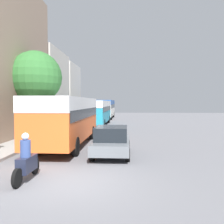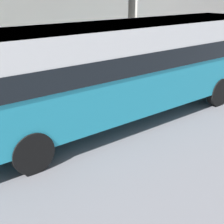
{
  "view_description": "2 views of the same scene",
  "coord_description": "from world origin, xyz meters",
  "px_view_note": "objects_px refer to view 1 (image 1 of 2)",
  "views": [
    {
      "loc": [
        1.94,
        -8.41,
        2.8
      ],
      "look_at": [
        -0.07,
        23.79,
        1.57
      ],
      "focal_mm": 40.0,
      "sensor_mm": 36.0,
      "label": 1
    },
    {
      "loc": [
        5.32,
        15.98,
        3.91
      ],
      "look_at": [
        -0.47,
        20.57,
        0.99
      ],
      "focal_mm": 50.0,
      "sensor_mm": 36.0,
      "label": 2
    }
  ],
  "objects_px": {
    "bus_following": "(98,109)",
    "car_crossing": "(111,141)",
    "bus_lead": "(67,115)",
    "bus_third_in_line": "(106,107)",
    "motorcycle_behind_lead": "(26,162)",
    "pedestrian_near_curb": "(77,115)"
  },
  "relations": [
    {
      "from": "bus_lead",
      "to": "bus_following",
      "type": "height_order",
      "value": "bus_lead"
    },
    {
      "from": "bus_third_in_line",
      "to": "car_crossing",
      "type": "xyz_separation_m",
      "value": [
        2.92,
        -30.55,
        -1.28
      ]
    },
    {
      "from": "bus_lead",
      "to": "car_crossing",
      "type": "bearing_deg",
      "value": -42.74
    },
    {
      "from": "car_crossing",
      "to": "pedestrian_near_curb",
      "type": "distance_m",
      "value": 23.75
    },
    {
      "from": "bus_lead",
      "to": "motorcycle_behind_lead",
      "type": "relative_size",
      "value": 4.31
    },
    {
      "from": "car_crossing",
      "to": "pedestrian_near_curb",
      "type": "bearing_deg",
      "value": -74.15
    },
    {
      "from": "car_crossing",
      "to": "pedestrian_near_curb",
      "type": "height_order",
      "value": "pedestrian_near_curb"
    },
    {
      "from": "bus_third_in_line",
      "to": "motorcycle_behind_lead",
      "type": "xyz_separation_m",
      "value": [
        0.16,
        -34.91,
        -1.39
      ]
    },
    {
      "from": "bus_lead",
      "to": "motorcycle_behind_lead",
      "type": "distance_m",
      "value": 7.28
    },
    {
      "from": "motorcycle_behind_lead",
      "to": "car_crossing",
      "type": "bearing_deg",
      "value": 57.63
    },
    {
      "from": "bus_following",
      "to": "bus_third_in_line",
      "type": "distance_m",
      "value": 13.14
    },
    {
      "from": "bus_lead",
      "to": "bus_third_in_line",
      "type": "relative_size",
      "value": 0.91
    },
    {
      "from": "pedestrian_near_curb",
      "to": "bus_lead",
      "type": "bearing_deg",
      "value": -80.2
    },
    {
      "from": "bus_following",
      "to": "car_crossing",
      "type": "distance_m",
      "value": 17.68
    },
    {
      "from": "bus_following",
      "to": "pedestrian_near_curb",
      "type": "xyz_separation_m",
      "value": [
        -3.65,
        5.43,
        -1.0
      ]
    },
    {
      "from": "bus_lead",
      "to": "car_crossing",
      "type": "height_order",
      "value": "bus_lead"
    },
    {
      "from": "bus_following",
      "to": "car_crossing",
      "type": "height_order",
      "value": "bus_following"
    },
    {
      "from": "bus_following",
      "to": "bus_third_in_line",
      "type": "xyz_separation_m",
      "value": [
        -0.09,
        13.14,
        0.12
      ]
    },
    {
      "from": "bus_third_in_line",
      "to": "motorcycle_behind_lead",
      "type": "height_order",
      "value": "bus_third_in_line"
    },
    {
      "from": "bus_third_in_line",
      "to": "motorcycle_behind_lead",
      "type": "relative_size",
      "value": 4.73
    },
    {
      "from": "bus_lead",
      "to": "pedestrian_near_curb",
      "type": "height_order",
      "value": "bus_lead"
    },
    {
      "from": "bus_lead",
      "to": "car_crossing",
      "type": "xyz_separation_m",
      "value": [
        3.03,
        -2.8,
        -1.22
      ]
    }
  ]
}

